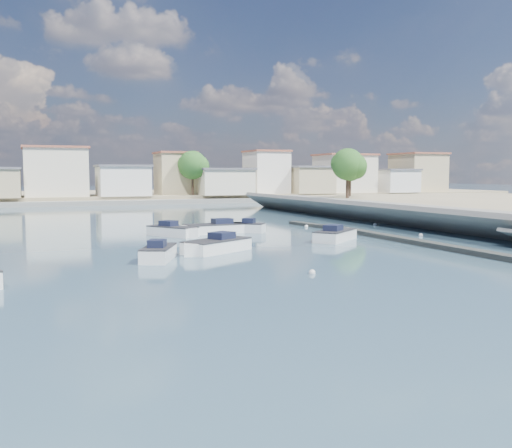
{
  "coord_description": "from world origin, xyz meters",
  "views": [
    {
      "loc": [
        -19.31,
        -25.19,
        5.12
      ],
      "look_at": [
        -3.54,
        14.36,
        1.4
      ],
      "focal_mm": 40.0,
      "sensor_mm": 36.0,
      "label": 1
    }
  ],
  "objects_px": {
    "motorboat_d": "(214,247)",
    "motorboat_g": "(175,232)",
    "motorboat_h": "(336,236)",
    "motorboat_c": "(213,229)",
    "motorboat_b": "(159,253)",
    "motorboat_f": "(243,228)"
  },
  "relations": [
    {
      "from": "motorboat_c",
      "to": "motorboat_d",
      "type": "xyz_separation_m",
      "value": [
        -3.54,
        -11.49,
        -0.0
      ]
    },
    {
      "from": "motorboat_c",
      "to": "motorboat_h",
      "type": "distance_m",
      "value": 11.25
    },
    {
      "from": "motorboat_d",
      "to": "motorboat_c",
      "type": "bearing_deg",
      "value": 72.87
    },
    {
      "from": "motorboat_d",
      "to": "motorboat_g",
      "type": "height_order",
      "value": "same"
    },
    {
      "from": "motorboat_b",
      "to": "motorboat_f",
      "type": "xyz_separation_m",
      "value": [
        10.31,
        13.24,
        0.0
      ]
    },
    {
      "from": "motorboat_c",
      "to": "motorboat_h",
      "type": "height_order",
      "value": "same"
    },
    {
      "from": "motorboat_d",
      "to": "motorboat_g",
      "type": "distance_m",
      "value": 10.44
    },
    {
      "from": "motorboat_g",
      "to": "motorboat_h",
      "type": "xyz_separation_m",
      "value": [
        10.99,
        -7.48,
        -0.0
      ]
    },
    {
      "from": "motorboat_f",
      "to": "motorboat_h",
      "type": "distance_m",
      "value": 9.62
    },
    {
      "from": "motorboat_b",
      "to": "motorboat_h",
      "type": "relative_size",
      "value": 0.89
    },
    {
      "from": "motorboat_b",
      "to": "motorboat_d",
      "type": "relative_size",
      "value": 0.81
    },
    {
      "from": "motorboat_b",
      "to": "motorboat_d",
      "type": "bearing_deg",
      "value": 24.35
    },
    {
      "from": "motorboat_h",
      "to": "motorboat_g",
      "type": "bearing_deg",
      "value": 145.75
    },
    {
      "from": "motorboat_h",
      "to": "motorboat_f",
      "type": "bearing_deg",
      "value": 118.55
    },
    {
      "from": "motorboat_c",
      "to": "motorboat_h",
      "type": "bearing_deg",
      "value": -49.37
    },
    {
      "from": "motorboat_d",
      "to": "motorboat_g",
      "type": "xyz_separation_m",
      "value": [
        -0.12,
        10.44,
        0.0
      ]
    },
    {
      "from": "motorboat_h",
      "to": "motorboat_c",
      "type": "bearing_deg",
      "value": 130.63
    },
    {
      "from": "motorboat_c",
      "to": "motorboat_d",
      "type": "distance_m",
      "value": 12.03
    },
    {
      "from": "motorboat_f",
      "to": "motorboat_h",
      "type": "bearing_deg",
      "value": -61.45
    },
    {
      "from": "motorboat_f",
      "to": "motorboat_g",
      "type": "distance_m",
      "value": 6.46
    },
    {
      "from": "motorboat_b",
      "to": "motorboat_g",
      "type": "distance_m",
      "value": 12.88
    },
    {
      "from": "motorboat_b",
      "to": "motorboat_d",
      "type": "height_order",
      "value": "same"
    }
  ]
}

